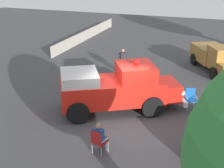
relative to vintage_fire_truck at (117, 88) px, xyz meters
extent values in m
plane|color=#424244|center=(0.79, 0.26, -1.20)|extent=(60.00, 60.00, 0.00)
cylinder|color=black|center=(-1.63, 0.81, -0.68)|extent=(0.80, 1.06, 1.04)
cylinder|color=black|center=(0.10, 1.81, -0.68)|extent=(0.80, 1.06, 1.04)
cylinder|color=black|center=(0.13, -2.22, -0.68)|extent=(0.80, 1.06, 1.04)
cylinder|color=black|center=(1.86, -1.21, -0.68)|extent=(0.80, 1.06, 1.04)
cube|color=red|center=(0.12, -0.20, -0.15)|extent=(4.28, 5.29, 1.10)
cube|color=red|center=(-1.31, 2.26, -0.28)|extent=(1.97, 1.66, 0.84)
cube|color=red|center=(-0.46, 0.79, 0.75)|extent=(2.50, 2.42, 0.76)
cube|color=silver|center=(0.90, -1.54, 0.60)|extent=(2.55, 2.45, 0.60)
cube|color=silver|center=(-1.54, 2.65, -0.28)|extent=(1.31, 0.83, 0.64)
cube|color=silver|center=(-1.59, 2.74, -0.70)|extent=(2.04, 1.30, 0.24)
sphere|color=white|center=(-2.21, 2.26, -0.20)|extent=(0.36, 0.36, 0.26)
sphere|color=white|center=(-0.86, 3.04, -0.20)|extent=(0.36, 0.36, 0.26)
sphere|color=red|center=(-0.46, 0.79, 1.25)|extent=(0.38, 0.38, 0.28)
cylinder|color=black|center=(2.41, 4.18, -0.86)|extent=(0.63, 0.69, 0.68)
cylinder|color=black|center=(-6.10, 4.32, -0.80)|extent=(0.84, 0.63, 0.80)
cylinder|color=black|center=(-9.66, 4.38, -0.80)|extent=(0.84, 0.63, 0.80)
cylinder|color=black|center=(-8.82, 2.84, -0.80)|extent=(0.84, 0.63, 0.80)
cube|color=olive|center=(-8.71, 3.90, -0.25)|extent=(3.28, 2.96, 1.00)
cube|color=olive|center=(-7.04, 4.81, 0.00)|extent=(2.18, 2.30, 1.40)
cylinder|color=#B7BABF|center=(3.42, 0.45, -0.98)|extent=(0.03, 0.03, 0.44)
cylinder|color=#B7BABF|center=(3.53, 0.87, -0.98)|extent=(0.03, 0.03, 0.44)
cylinder|color=#B7BABF|center=(3.85, 0.33, -0.98)|extent=(0.03, 0.03, 0.44)
cylinder|color=#B7BABF|center=(3.96, 0.76, -0.98)|extent=(0.03, 0.03, 0.44)
cube|color=#B21E1E|center=(3.69, 0.60, -0.74)|extent=(0.59, 0.59, 0.04)
cube|color=#B21E1E|center=(3.92, 0.54, -0.46)|extent=(0.16, 0.47, 0.56)
cube|color=#B7BABF|center=(3.63, 0.37, -0.58)|extent=(0.43, 0.15, 0.03)
cube|color=#B7BABF|center=(3.75, 0.84, -0.58)|extent=(0.43, 0.15, 0.03)
cylinder|color=#B7BABF|center=(-1.26, 3.72, -0.98)|extent=(0.04, 0.04, 0.44)
cylinder|color=#B7BABF|center=(-1.11, 3.31, -0.98)|extent=(0.04, 0.04, 0.44)
cylinder|color=#B7BABF|center=(-1.67, 3.57, -0.98)|extent=(0.04, 0.04, 0.44)
cylinder|color=#B7BABF|center=(-1.52, 3.16, -0.98)|extent=(0.04, 0.04, 0.44)
cube|color=#1959A5|center=(-1.39, 3.44, -0.74)|extent=(0.62, 0.62, 0.04)
cube|color=#1959A5|center=(-1.62, 3.36, -0.46)|extent=(0.21, 0.46, 0.56)
cube|color=#B7BABF|center=(-1.48, 3.66, -0.58)|extent=(0.42, 0.19, 0.03)
cube|color=#B7BABF|center=(-1.31, 3.21, -0.58)|extent=(0.42, 0.19, 0.03)
cylinder|color=#383842|center=(3.40, 0.58, -0.97)|extent=(0.16, 0.16, 0.45)
cylinder|color=#383842|center=(3.46, 0.77, -0.97)|extent=(0.16, 0.16, 0.45)
cube|color=#383842|center=(3.56, 0.54, -0.69)|extent=(0.46, 0.26, 0.13)
cube|color=#383842|center=(3.61, 0.73, -0.69)|extent=(0.46, 0.26, 0.13)
cube|color=#1E478C|center=(3.78, 0.58, -0.39)|extent=(0.32, 0.44, 0.54)
sphere|color=#9E704C|center=(3.76, 0.59, -0.02)|extent=(0.27, 0.27, 0.22)
cylinder|color=#2D334C|center=(-5.28, -1.30, -0.76)|extent=(0.21, 0.21, 0.88)
cylinder|color=#2D334C|center=(-5.13, -1.46, -0.76)|extent=(0.21, 0.21, 0.88)
cube|color=#26262D|center=(-5.20, -1.38, -0.04)|extent=(0.48, 0.48, 0.56)
cylinder|color=#26262D|center=(-5.39, -1.19, -0.10)|extent=(0.14, 0.14, 0.60)
cylinder|color=#26262D|center=(-5.02, -1.57, -0.10)|extent=(0.14, 0.14, 0.60)
sphere|color=#9E704C|center=(-5.20, -1.38, 0.36)|extent=(0.33, 0.33, 0.23)
cube|color=#A8A393|center=(-13.37, -7.61, -0.75)|extent=(13.35, 0.12, 0.90)
camera|label=1|loc=(12.96, 4.44, 5.62)|focal=49.08mm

